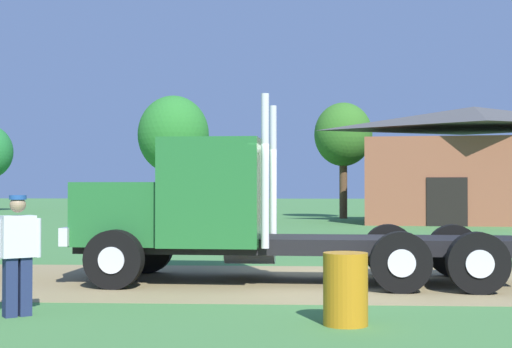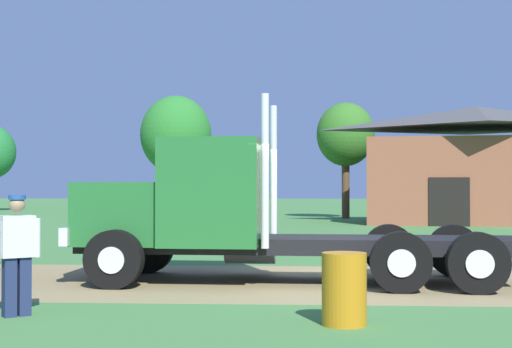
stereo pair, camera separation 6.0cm
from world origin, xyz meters
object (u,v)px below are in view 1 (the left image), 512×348
Objects in this scene: steel_barrel at (346,289)px; shed_building at (474,167)px; truck_foreground_white at (225,214)px; visitor_walking_mid at (18,250)px.

steel_barrel is 28.00m from shed_building.
shed_building is at bearing 66.04° from truck_foreground_white.
shed_building is at bearing 64.71° from visitor_walking_mid.
shed_building is (12.44, 26.33, 1.84)m from visitor_walking_mid.
truck_foreground_white is 4.58m from visitor_walking_mid.
shed_building is (9.99, 22.48, 1.49)m from truck_foreground_white.
truck_foreground_white is at bearing -113.96° from shed_building.
shed_building reaches higher than steel_barrel.
steel_barrel is 0.08× the size of shed_building.
visitor_walking_mid reaches higher than steel_barrel.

